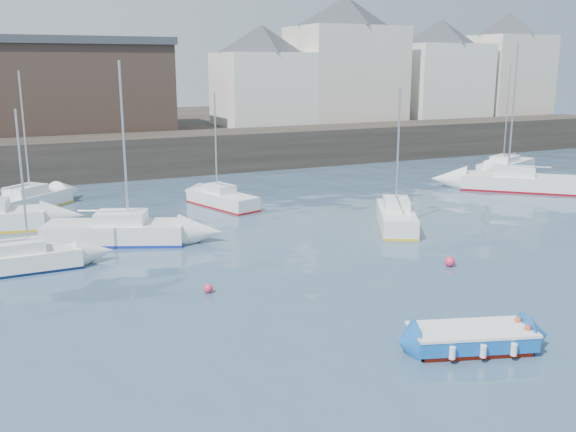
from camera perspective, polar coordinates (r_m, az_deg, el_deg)
name	(u,v)px	position (r m, az deg, el deg)	size (l,w,h in m)	color
water	(456,349)	(20.23, 14.68, -11.35)	(220.00, 220.00, 0.00)	#2D4760
quay_wall	(164,154)	(50.91, -10.96, 5.45)	(90.00, 5.00, 3.00)	#28231E
land_strip	(121,133)	(68.42, -14.66, 7.15)	(90.00, 32.00, 2.80)	#28231E
bldg_east_a	(345,59)	(64.51, 5.12, 13.77)	(13.36, 13.36, 11.80)	beige
bldg_east_b	(440,68)	(70.22, 13.32, 12.67)	(11.88, 11.88, 9.95)	white
bldg_east_c	(506,63)	(76.06, 18.84, 12.73)	(11.14, 11.14, 10.95)	beige
bldg_east_d	(262,74)	(60.09, -2.32, 12.46)	(11.14, 11.14, 8.95)	white
warehouse	(66,85)	(57.35, -19.12, 10.97)	(16.40, 10.40, 7.60)	#3D2D26
blue_dinghy	(471,338)	(20.13, 15.98, -10.37)	(3.93, 2.60, 0.69)	maroon
sailboat_a	(17,261)	(28.55, -22.91, -3.67)	(5.10, 1.71, 6.60)	white
sailboat_b	(116,231)	(31.53, -15.04, -1.34)	(6.88, 4.50, 8.47)	white
sailboat_c	(396,217)	(33.79, 9.60, -0.10)	(4.14, 5.59, 7.14)	white
sailboat_d	(518,182)	(45.83, 19.78, 2.87)	(7.19, 6.79, 9.57)	white
sailboat_f	(222,199)	(38.41, -5.89, 1.53)	(3.19, 5.43, 6.72)	white
sailboat_g	(506,166)	(53.58, 18.81, 4.25)	(6.81, 4.55, 8.26)	white
sailboat_h	(23,202)	(40.18, -22.48, 1.17)	(5.92, 5.58, 7.94)	white
buoy_near	(208,293)	(24.26, -7.09, -6.77)	(0.35, 0.35, 0.35)	#E62D4D
buoy_mid	(450,266)	(27.95, 14.17, -4.35)	(0.44, 0.44, 0.44)	#E62D4D
buoy_far	(115,231)	(33.86, -15.16, -1.31)	(0.38, 0.38, 0.38)	#E62D4D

